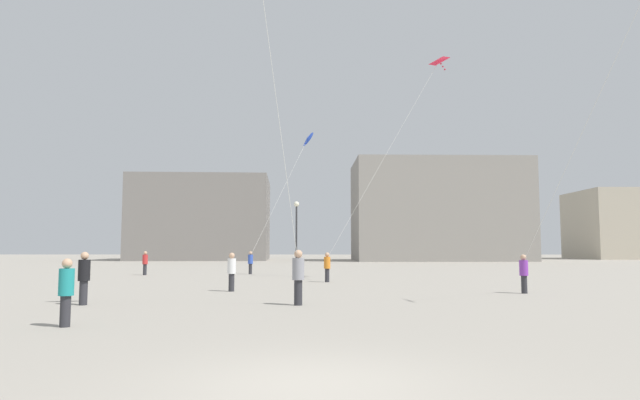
% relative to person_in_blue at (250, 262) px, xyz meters
% --- Properties ---
extents(ground_plane, '(300.00, 300.00, 0.00)m').
position_rel_person_in_blue_xyz_m(ground_plane, '(5.13, -31.69, -0.89)').
color(ground_plane, '#9E9689').
extents(person_in_blue, '(0.36, 0.36, 1.63)m').
position_rel_person_in_blue_xyz_m(person_in_blue, '(0.00, 0.00, 0.00)').
color(person_in_blue, '#2D2D33').
rests_on(person_in_blue, ground_plane).
extents(person_in_teal, '(0.35, 0.35, 1.62)m').
position_rel_person_in_blue_xyz_m(person_in_teal, '(-0.87, -26.28, -0.01)').
color(person_in_teal, '#2D2D33').
rests_on(person_in_teal, ground_plane).
extents(person_in_white, '(0.36, 0.36, 1.67)m').
position_rel_person_in_blue_xyz_m(person_in_white, '(1.28, -15.55, 0.02)').
color(person_in_white, '#2D2D33').
rests_on(person_in_white, ground_plane).
extents(person_in_black, '(0.38, 0.38, 1.74)m').
position_rel_person_in_blue_xyz_m(person_in_black, '(-2.63, -21.29, 0.06)').
color(person_in_black, '#2D2D33').
rests_on(person_in_black, ground_plane).
extents(person_in_purple, '(0.35, 0.35, 1.60)m').
position_rel_person_in_blue_xyz_m(person_in_purple, '(13.57, -16.52, -0.02)').
color(person_in_purple, '#2D2D33').
rests_on(person_in_purple, ground_plane).
extents(person_in_red, '(0.36, 0.36, 1.65)m').
position_rel_person_in_blue_xyz_m(person_in_red, '(-7.13, -1.34, 0.01)').
color(person_in_red, '#2D2D33').
rests_on(person_in_red, ground_plane).
extents(person_in_grey, '(0.39, 0.39, 1.81)m').
position_rel_person_in_blue_xyz_m(person_in_grey, '(4.44, -21.28, 0.10)').
color(person_in_grey, '#2D2D33').
rests_on(person_in_grey, ground_plane).
extents(person_in_orange, '(0.35, 0.35, 1.63)m').
position_rel_person_in_blue_xyz_m(person_in_orange, '(5.45, -9.04, -0.00)').
color(person_in_orange, '#2D2D33').
rests_on(person_in_orange, ground_plane).
extents(kite_crimson_delta, '(7.37, 2.50, 12.13)m').
position_rel_person_in_blue_xyz_m(kite_crimson_delta, '(12.03, -7.25, 11.88)').
color(kite_crimson_delta, red).
extents(kite_cobalt_diamond, '(4.58, 5.06, 10.01)m').
position_rel_person_in_blue_xyz_m(kite_cobalt_diamond, '(3.94, 4.29, 9.76)').
color(kite_cobalt_diamond, blue).
extents(building_left_hall, '(21.47, 16.94, 12.80)m').
position_rel_person_in_blue_xyz_m(building_left_hall, '(-13.87, 46.77, 5.51)').
color(building_left_hall, gray).
rests_on(building_left_hall, ground_plane).
extents(building_centre_hall, '(25.21, 14.33, 14.61)m').
position_rel_person_in_blue_xyz_m(building_centre_hall, '(22.13, 41.86, 6.41)').
color(building_centre_hall, gray).
rests_on(building_centre_hall, ground_plane).
extents(building_right_hall, '(18.02, 14.38, 11.67)m').
position_rel_person_in_blue_xyz_m(building_right_hall, '(58.13, 55.77, 4.94)').
color(building_right_hall, '#B2A893').
rests_on(building_right_hall, ground_plane).
extents(lamppost_east, '(0.36, 0.36, 4.98)m').
position_rel_person_in_blue_xyz_m(lamppost_east, '(3.44, -2.89, 2.45)').
color(lamppost_east, '#2D2D30').
rests_on(lamppost_east, ground_plane).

